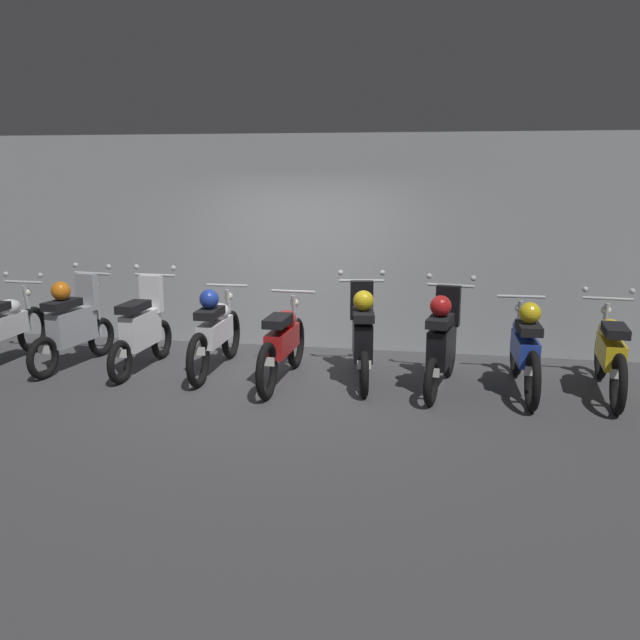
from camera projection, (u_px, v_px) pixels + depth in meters
The scene contains 11 objects.
ground_plane at pixel (280, 385), 8.26m from camera, with size 80.00×80.00×0.00m, color #424244.
back_wall at pixel (312, 242), 9.84m from camera, with size 16.00×0.30×2.99m, color #9EA0A3.
motorbike_slot_0 at pixel (3, 328), 9.01m from camera, with size 0.59×1.95×1.15m.
motorbike_slot_1 at pixel (73, 323), 8.93m from camera, with size 0.58×1.67×1.29m.
motorbike_slot_2 at pixel (142, 329), 8.80m from camera, with size 0.59×1.68×1.29m.
motorbike_slot_3 at pixel (215, 331), 8.72m from camera, with size 0.56×1.95×1.08m.
motorbike_slot_4 at pixel (283, 342), 8.30m from camera, with size 0.56×1.95×1.03m.
motorbike_slot_5 at pixel (362, 335), 8.31m from camera, with size 0.58×1.67×1.29m.
motorbike_slot_6 at pixel (442, 342), 7.98m from camera, with size 0.58×1.67×1.29m.
motorbike_slot_7 at pixel (525, 347), 7.92m from camera, with size 0.56×1.95×1.08m.
motorbike_slot_8 at pixel (610, 352), 7.83m from camera, with size 0.59×1.95×1.15m.
Camera 1 is at (1.91, -7.68, 2.53)m, focal length 38.96 mm.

